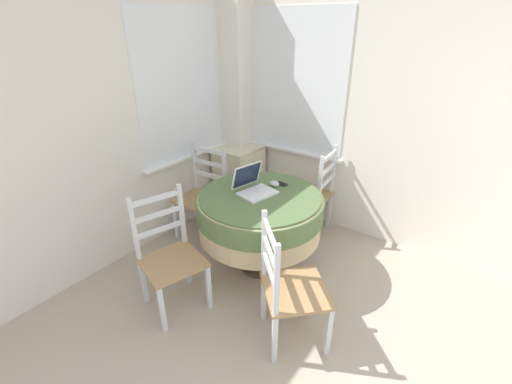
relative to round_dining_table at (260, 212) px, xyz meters
name	(u,v)px	position (x,y,z in m)	size (l,w,h in m)	color
corner_room_shell	(251,126)	(0.13, 0.19, 0.70)	(4.59, 4.57, 2.55)	white
round_dining_table	(260,212)	(0.00, 0.00, 0.00)	(1.09, 1.09, 0.75)	#4C3D2D
laptop	(254,187)	(0.02, 0.08, 0.22)	(0.35, 0.35, 0.24)	white
computer_mouse	(274,184)	(0.22, 0.00, 0.19)	(0.06, 0.10, 0.05)	silver
cell_phone	(282,184)	(0.29, -0.03, 0.17)	(0.07, 0.11, 0.01)	black
dining_chair_near_back_window	(203,195)	(0.13, 0.82, -0.13)	(0.46, 0.47, 0.95)	#A87F51
dining_chair_near_right_window	(313,194)	(0.83, -0.09, -0.13)	(0.47, 0.46, 0.95)	#A87F51
dining_chair_camera_near	(289,288)	(-0.53, -0.62, -0.13)	(0.60, 0.60, 0.95)	#A87F51
dining_chair_left_flank	(170,256)	(-0.77, 0.30, -0.13)	(0.54, 0.53, 0.95)	#A87F51
corner_cabinet	(239,177)	(0.83, 0.90, -0.20)	(0.51, 0.47, 0.77)	beige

